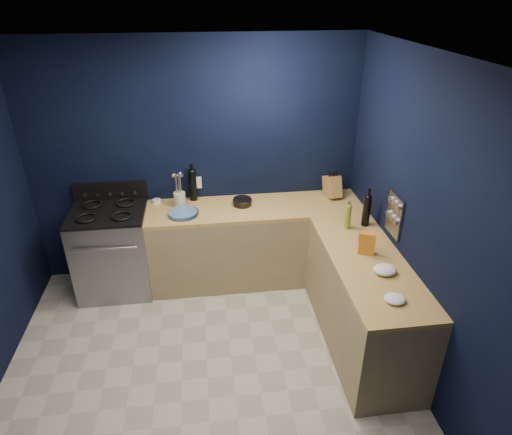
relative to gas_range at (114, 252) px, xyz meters
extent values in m
cube|color=#ACA897|center=(0.93, -1.42, -0.47)|extent=(3.50, 3.50, 0.02)
cube|color=silver|center=(0.93, -1.42, 2.15)|extent=(3.50, 3.50, 0.02)
cube|color=black|center=(0.93, 0.34, 0.84)|extent=(3.50, 0.02, 2.60)
cube|color=black|center=(2.69, -1.42, 0.84)|extent=(0.02, 3.50, 2.60)
cube|color=#99845B|center=(1.53, 0.02, -0.03)|extent=(2.30, 0.63, 0.86)
cube|color=olive|center=(1.53, 0.02, 0.42)|extent=(2.30, 0.63, 0.04)
cube|color=#99845B|center=(2.37, -1.13, -0.03)|extent=(0.63, 1.67, 0.86)
cube|color=olive|center=(2.37, -1.13, 0.42)|extent=(0.63, 1.67, 0.04)
cube|color=gray|center=(0.00, 0.00, 0.00)|extent=(0.76, 0.66, 0.92)
cube|color=black|center=(0.00, -0.32, -0.01)|extent=(0.59, 0.02, 0.42)
cube|color=black|center=(0.00, 0.00, 0.48)|extent=(0.76, 0.66, 0.03)
cube|color=black|center=(0.00, 0.30, 0.58)|extent=(0.76, 0.06, 0.20)
cube|color=gray|center=(2.67, -0.87, 0.72)|extent=(0.02, 0.28, 0.38)
cube|color=white|center=(0.93, 0.32, 0.62)|extent=(0.09, 0.02, 0.13)
cylinder|color=#345B8C|center=(0.77, -0.08, 0.46)|extent=(0.35, 0.35, 0.04)
cylinder|color=white|center=(0.48, 0.25, 0.46)|extent=(0.12, 0.12, 0.04)
cylinder|color=beige|center=(0.74, 0.13, 0.52)|extent=(0.16, 0.16, 0.15)
cylinder|color=black|center=(0.88, 0.27, 0.61)|extent=(0.10, 0.10, 0.33)
cylinder|color=black|center=(1.40, 0.07, 0.48)|extent=(0.23, 0.23, 0.08)
cube|color=olive|center=(2.40, 0.16, 0.56)|extent=(0.18, 0.30, 0.29)
cylinder|color=black|center=(2.55, -0.53, 0.59)|extent=(0.10, 0.10, 0.31)
cylinder|color=olive|center=(2.35, -0.57, 0.56)|extent=(0.07, 0.07, 0.25)
cylinder|color=olive|center=(2.40, -0.82, 0.49)|extent=(0.05, 0.05, 0.09)
cylinder|color=olive|center=(2.35, -1.01, 0.48)|extent=(0.05, 0.05, 0.08)
cube|color=#A7161D|center=(2.38, -1.02, 0.54)|extent=(0.15, 0.12, 0.21)
ellipsoid|color=white|center=(2.42, -1.33, 0.47)|extent=(0.23, 0.21, 0.07)
ellipsoid|color=white|center=(2.36, -1.69, 0.46)|extent=(0.17, 0.15, 0.05)
camera|label=1|loc=(1.00, -4.14, 2.54)|focal=30.90mm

